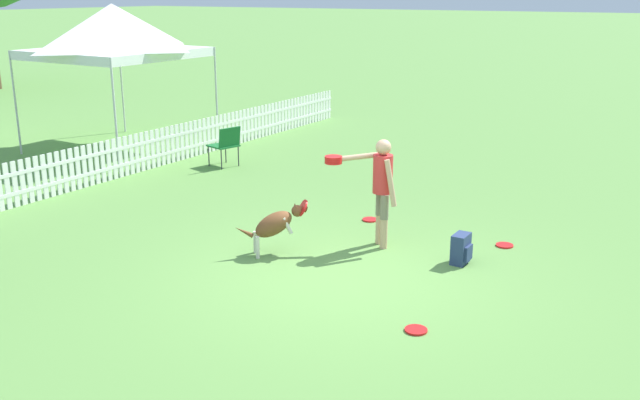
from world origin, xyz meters
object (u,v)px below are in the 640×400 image
object	(u,v)px
frisbee_midfield	(505,245)
backpack_on_grass	(461,249)
handler_person	(378,180)
frisbee_near_dog	(370,220)
folding_chair_center	(226,143)
leaping_dog	(276,224)
canopy_tent_main	(113,31)
frisbee_near_handler	(416,330)

from	to	relation	value
frisbee_midfield	backpack_on_grass	world-z (taller)	backpack_on_grass
handler_person	frisbee_near_dog	bearing A→B (deg)	-11.70
frisbee_near_dog	backpack_on_grass	world-z (taller)	backpack_on_grass
folding_chair_center	leaping_dog	bearing A→B (deg)	60.52
folding_chair_center	canopy_tent_main	bearing A→B (deg)	-76.97
leaping_dog	folding_chair_center	size ratio (longest dim) A/B	1.00
leaping_dog	canopy_tent_main	bearing A→B (deg)	-162.45
handler_person	frisbee_near_handler	world-z (taller)	handler_person
frisbee_midfield	folding_chair_center	size ratio (longest dim) A/B	0.29
frisbee_midfield	leaping_dog	bearing A→B (deg)	127.22
frisbee_near_handler	folding_chair_center	size ratio (longest dim) A/B	0.29
frisbee_near_dog	frisbee_midfield	world-z (taller)	same
handler_person	backpack_on_grass	world-z (taller)	handler_person
frisbee_near_dog	canopy_tent_main	world-z (taller)	canopy_tent_main
leaping_dog	folding_chair_center	xyz separation A→B (m)	(3.65, 3.83, 0.06)
backpack_on_grass	leaping_dog	bearing A→B (deg)	113.70
frisbee_midfield	folding_chair_center	bearing A→B (deg)	75.56
backpack_on_grass	canopy_tent_main	world-z (taller)	canopy_tent_main
leaping_dog	frisbee_near_dog	world-z (taller)	leaping_dog
handler_person	frisbee_near_dog	size ratio (longest dim) A/B	6.29
leaping_dog	frisbee_near_dog	bearing A→B (deg)	124.22
frisbee_near_handler	folding_chair_center	bearing A→B (deg)	53.55
handler_person	frisbee_midfield	bearing A→B (deg)	-103.34
frisbee_near_dog	backpack_on_grass	bearing A→B (deg)	-117.85
leaping_dog	backpack_on_grass	size ratio (longest dim) A/B	2.05
leaping_dog	frisbee_midfield	distance (m)	3.32
handler_person	folding_chair_center	size ratio (longest dim) A/B	1.83
frisbee_near_handler	handler_person	bearing A→B (deg)	36.36
frisbee_near_dog	handler_person	bearing A→B (deg)	-147.36
leaping_dog	handler_person	bearing A→B (deg)	90.63
folding_chair_center	frisbee_midfield	bearing A→B (deg)	89.71
frisbee_near_handler	backpack_on_grass	bearing A→B (deg)	8.46
handler_person	folding_chair_center	distance (m)	5.55
frisbee_near_dog	frisbee_midfield	distance (m)	2.21
frisbee_near_dog	folding_chair_center	bearing A→B (deg)	69.08
frisbee_near_handler	frisbee_midfield	xyz separation A→B (m)	(3.12, 0.02, 0.00)
frisbee_midfield	canopy_tent_main	world-z (taller)	canopy_tent_main
leaping_dog	canopy_tent_main	world-z (taller)	canopy_tent_main
handler_person	leaping_dog	world-z (taller)	handler_person
handler_person	folding_chair_center	bearing A→B (deg)	17.50
folding_chair_center	canopy_tent_main	distance (m)	3.80
leaping_dog	frisbee_midfield	bearing A→B (deg)	82.87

